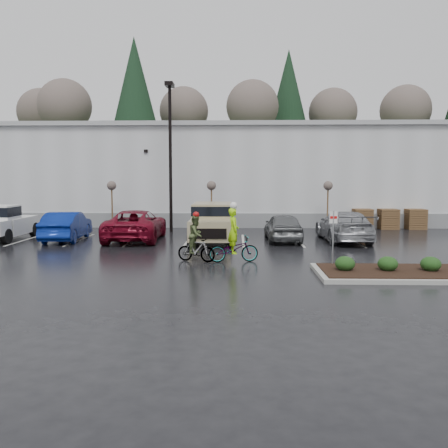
{
  "coord_description": "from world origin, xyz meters",
  "views": [
    {
      "loc": [
        0.19,
        -17.64,
        3.48
      ],
      "look_at": [
        -0.43,
        4.09,
        1.3
      ],
      "focal_mm": 38.0,
      "sensor_mm": 36.0,
      "label": 1
    }
  ],
  "objects_px": {
    "pallet_stack_b": "(388,219)",
    "car_far_silver": "(344,226)",
    "pallet_stack_c": "(415,219)",
    "cyclist_olive": "(196,243)",
    "sapling_east": "(328,188)",
    "cyclist_hivis": "(234,244)",
    "car_red": "(136,225)",
    "car_blue": "(67,226)",
    "suv_tan": "(212,223)",
    "lamppost": "(170,141)",
    "car_grey": "(283,227)",
    "sapling_mid": "(211,188)",
    "pallet_stack_a": "(362,219)",
    "fire_lane_sign": "(333,232)",
    "sapling_west": "(112,188)",
    "pickup_white": "(6,222)"
  },
  "relations": [
    {
      "from": "lamppost",
      "to": "sapling_mid",
      "type": "xyz_separation_m",
      "value": [
        2.5,
        1.0,
        -2.96
      ]
    },
    {
      "from": "pallet_stack_c",
      "to": "car_far_silver",
      "type": "relative_size",
      "value": 0.24
    },
    {
      "from": "lamppost",
      "to": "sapling_east",
      "type": "height_order",
      "value": "lamppost"
    },
    {
      "from": "sapling_mid",
      "to": "car_grey",
      "type": "relative_size",
      "value": 0.71
    },
    {
      "from": "pallet_stack_a",
      "to": "car_far_silver",
      "type": "bearing_deg",
      "value": -112.99
    },
    {
      "from": "sapling_east",
      "to": "car_blue",
      "type": "xyz_separation_m",
      "value": [
        -15.13,
        -5.21,
        -1.94
      ]
    },
    {
      "from": "sapling_east",
      "to": "sapling_mid",
      "type": "bearing_deg",
      "value": 180.0
    },
    {
      "from": "fire_lane_sign",
      "to": "pickup_white",
      "type": "xyz_separation_m",
      "value": [
        -16.45,
        7.91,
        -0.43
      ]
    },
    {
      "from": "car_far_silver",
      "to": "fire_lane_sign",
      "type": "bearing_deg",
      "value": 73.29
    },
    {
      "from": "pallet_stack_b",
      "to": "suv_tan",
      "type": "relative_size",
      "value": 0.26
    },
    {
      "from": "pallet_stack_b",
      "to": "car_grey",
      "type": "relative_size",
      "value": 0.3
    },
    {
      "from": "suv_tan",
      "to": "car_grey",
      "type": "distance_m",
      "value": 3.9
    },
    {
      "from": "pallet_stack_c",
      "to": "sapling_west",
      "type": "bearing_deg",
      "value": -177.14
    },
    {
      "from": "sapling_west",
      "to": "car_blue",
      "type": "distance_m",
      "value": 5.67
    },
    {
      "from": "sapling_mid",
      "to": "cyclist_hivis",
      "type": "bearing_deg",
      "value": -82.42
    },
    {
      "from": "car_grey",
      "to": "cyclist_olive",
      "type": "relative_size",
      "value": 2.17
    },
    {
      "from": "car_red",
      "to": "suv_tan",
      "type": "bearing_deg",
      "value": 169.88
    },
    {
      "from": "pallet_stack_b",
      "to": "fire_lane_sign",
      "type": "bearing_deg",
      "value": -114.88
    },
    {
      "from": "lamppost",
      "to": "pallet_stack_a",
      "type": "height_order",
      "value": "lamppost"
    },
    {
      "from": "pallet_stack_a",
      "to": "pallet_stack_b",
      "type": "xyz_separation_m",
      "value": [
        1.7,
        0.0,
        0.0
      ]
    },
    {
      "from": "sapling_east",
      "to": "car_red",
      "type": "xyz_separation_m",
      "value": [
        -11.39,
        -4.95,
        -1.9
      ]
    },
    {
      "from": "sapling_west",
      "to": "sapling_mid",
      "type": "bearing_deg",
      "value": 0.0
    },
    {
      "from": "car_blue",
      "to": "suv_tan",
      "type": "height_order",
      "value": "suv_tan"
    },
    {
      "from": "pallet_stack_b",
      "to": "suv_tan",
      "type": "height_order",
      "value": "suv_tan"
    },
    {
      "from": "fire_lane_sign",
      "to": "car_grey",
      "type": "bearing_deg",
      "value": 98.29
    },
    {
      "from": "car_red",
      "to": "cyclist_hivis",
      "type": "distance_m",
      "value": 8.5
    },
    {
      "from": "pallet_stack_b",
      "to": "car_red",
      "type": "xyz_separation_m",
      "value": [
        -15.59,
        -5.95,
        0.16
      ]
    },
    {
      "from": "lamppost",
      "to": "pallet_stack_c",
      "type": "relative_size",
      "value": 6.83
    },
    {
      "from": "car_far_silver",
      "to": "lamppost",
      "type": "bearing_deg",
      "value": -23.27
    },
    {
      "from": "pallet_stack_c",
      "to": "car_blue",
      "type": "height_order",
      "value": "car_blue"
    },
    {
      "from": "sapling_mid",
      "to": "cyclist_hivis",
      "type": "distance_m",
      "value": 11.77
    },
    {
      "from": "car_red",
      "to": "suv_tan",
      "type": "relative_size",
      "value": 1.17
    },
    {
      "from": "sapling_mid",
      "to": "pickup_white",
      "type": "relative_size",
      "value": 0.62
    },
    {
      "from": "lamppost",
      "to": "fire_lane_sign",
      "type": "xyz_separation_m",
      "value": [
        7.8,
        -11.8,
        -4.28
      ]
    },
    {
      "from": "sapling_east",
      "to": "pickup_white",
      "type": "distance_m",
      "value": 19.36
    },
    {
      "from": "sapling_mid",
      "to": "car_grey",
      "type": "xyz_separation_m",
      "value": [
        4.17,
        -5.03,
        -1.97
      ]
    },
    {
      "from": "pallet_stack_c",
      "to": "cyclist_olive",
      "type": "relative_size",
      "value": 0.65
    },
    {
      "from": "cyclist_hivis",
      "to": "car_blue",
      "type": "bearing_deg",
      "value": 45.15
    },
    {
      "from": "fire_lane_sign",
      "to": "sapling_east",
      "type": "bearing_deg",
      "value": 80.25
    },
    {
      "from": "sapling_west",
      "to": "fire_lane_sign",
      "type": "distance_m",
      "value": 17.46
    },
    {
      "from": "pallet_stack_a",
      "to": "car_red",
      "type": "relative_size",
      "value": 0.23
    },
    {
      "from": "sapling_east",
      "to": "lamppost",
      "type": "bearing_deg",
      "value": -174.29
    },
    {
      "from": "sapling_west",
      "to": "sapling_east",
      "type": "distance_m",
      "value": 14.0
    },
    {
      "from": "pallet_stack_b",
      "to": "car_far_silver",
      "type": "height_order",
      "value": "car_far_silver"
    },
    {
      "from": "lamppost",
      "to": "car_grey",
      "type": "height_order",
      "value": "lamppost"
    },
    {
      "from": "car_blue",
      "to": "car_far_silver",
      "type": "relative_size",
      "value": 0.86
    },
    {
      "from": "car_grey",
      "to": "fire_lane_sign",
      "type": "bearing_deg",
      "value": 96.96
    },
    {
      "from": "pallet_stack_b",
      "to": "car_blue",
      "type": "relative_size",
      "value": 0.28
    },
    {
      "from": "pallet_stack_c",
      "to": "fire_lane_sign",
      "type": "bearing_deg",
      "value": -120.72
    },
    {
      "from": "sapling_east",
      "to": "cyclist_hivis",
      "type": "xyz_separation_m",
      "value": [
        -5.97,
        -11.5,
        -1.97
      ]
    }
  ]
}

